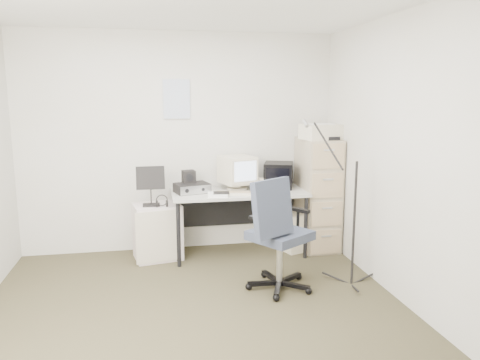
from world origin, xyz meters
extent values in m
cube|color=#3F3922|center=(0.00, 0.00, -0.01)|extent=(3.60, 3.60, 0.01)
cube|color=silver|center=(0.00, 1.80, 1.25)|extent=(3.60, 0.02, 2.50)
cube|color=silver|center=(0.00, -1.80, 1.25)|extent=(3.60, 0.02, 2.50)
cube|color=silver|center=(1.80, 0.00, 1.25)|extent=(0.02, 3.60, 2.50)
cube|color=white|center=(-0.02, 1.79, 1.75)|extent=(0.30, 0.02, 0.44)
cube|color=gray|center=(1.58, 1.48, 0.65)|extent=(0.40, 0.60, 1.30)
cube|color=beige|center=(1.58, 1.41, 1.38)|extent=(0.49, 0.39, 0.17)
cube|color=beige|center=(0.63, 1.45, 0.36)|extent=(1.50, 0.70, 0.73)
cube|color=beige|center=(0.63, 1.55, 0.92)|extent=(0.44, 0.45, 0.38)
cube|color=black|center=(1.13, 1.57, 0.88)|extent=(0.41, 0.43, 0.29)
cube|color=#BDB39D|center=(0.90, 1.50, 0.80)|extent=(0.09, 0.09, 0.13)
cube|color=beige|center=(0.56, 1.29, 0.74)|extent=(0.45, 0.25, 0.02)
cube|color=black|center=(0.95, 1.31, 0.75)|extent=(0.09, 0.12, 0.03)
cube|color=black|center=(0.11, 1.47, 0.78)|extent=(0.41, 0.34, 0.10)
cube|color=black|center=(0.08, 1.53, 0.90)|extent=(0.16, 0.15, 0.14)
cube|color=white|center=(0.37, 1.29, 0.74)|extent=(0.24, 0.31, 0.02)
cube|color=beige|center=(1.22, 1.51, 0.22)|extent=(0.35, 0.52, 0.44)
cube|color=#3A404E|center=(0.82, 0.40, 0.54)|extent=(0.86, 0.86, 1.08)
cube|color=silver|center=(-0.28, 1.46, 0.31)|extent=(0.56, 0.48, 0.61)
cube|color=black|center=(-0.34, 1.42, 0.83)|extent=(0.34, 0.27, 0.44)
torus|color=black|center=(-0.23, 1.35, 0.66)|extent=(0.18, 0.18, 0.02)
cylinder|color=black|center=(1.54, 0.38, 0.78)|extent=(0.03, 0.03, 1.56)
camera|label=1|loc=(-0.33, -3.61, 1.80)|focal=35.00mm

